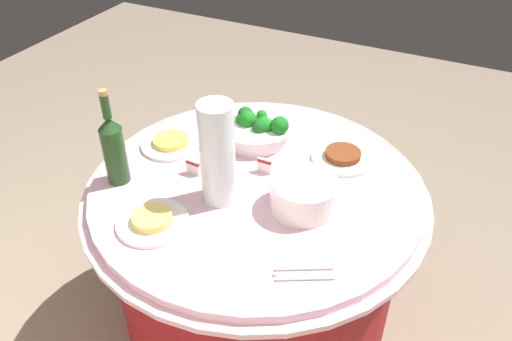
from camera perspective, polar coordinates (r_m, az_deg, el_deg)
The scene contains 12 objects.
ground_plane at distance 2.27m, azimuth -0.00°, elevation -16.27°, with size 6.00×6.00×0.00m, color gray.
buffet_table at distance 1.98m, azimuth -0.00°, elevation -9.69°, with size 1.16×1.16×0.74m.
broccoli_bowl at distance 1.94m, azimuth -0.02°, elevation 4.67°, with size 0.28×0.28×0.12m.
plate_stack at distance 1.62m, azimuth 5.26°, elevation -2.61°, with size 0.21×0.21×0.10m.
wine_bottle at distance 1.74m, azimuth -15.30°, elevation 2.41°, with size 0.07×0.07×0.34m.
decorative_fruit_vase at distance 1.58m, azimuth -4.23°, elevation 1.56°, with size 0.11×0.11×0.34m.
serving_tongs at distance 1.44m, azimuth 5.04°, elevation -11.18°, with size 0.16×0.11×0.01m.
food_plate_stir_fry at distance 1.86m, azimuth 9.45°, elevation 1.52°, with size 0.22×0.22×0.03m.
food_plate_noodles at distance 1.60m, azimuth -11.25°, elevation -5.42°, with size 0.22×0.22×0.04m.
food_plate_fried_egg at distance 1.94m, azimuth -9.29°, elevation 3.00°, with size 0.22×0.22×0.03m.
label_placard_front at distance 1.77m, azimuth -6.93°, elevation 0.43°, with size 0.05×0.01×0.05m.
label_placard_mid at distance 1.77m, azimuth 0.95°, elevation 0.62°, with size 0.05×0.01×0.05m.
Camera 1 is at (-0.60, 1.23, 1.80)m, focal length 36.58 mm.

